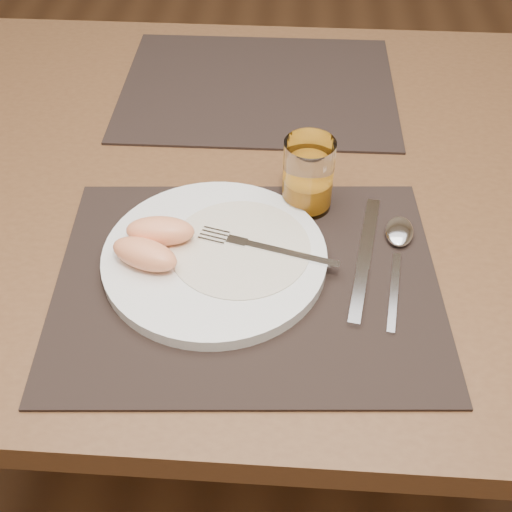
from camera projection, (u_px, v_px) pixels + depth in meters
The scene contains 11 objects.
ground at pixel (254, 435), 1.45m from camera, with size 5.00×5.00×0.00m, color #54341D.
table at pixel (253, 213), 0.97m from camera, with size 1.40×0.90×0.75m.
placemat_near at pixel (247, 281), 0.76m from camera, with size 0.45×0.35×0.00m, color black.
placemat_far at pixel (258, 87), 1.07m from camera, with size 0.45×0.35×0.00m, color black.
plate at pixel (215, 257), 0.77m from camera, with size 0.27×0.27×0.02m, color white.
plate_dressing at pixel (240, 247), 0.77m from camera, with size 0.17×0.17×0.00m.
fork at pixel (256, 246), 0.77m from camera, with size 0.17×0.06×0.00m.
knife at pixel (363, 268), 0.77m from camera, with size 0.05×0.22×0.01m.
spoon at pixel (399, 240), 0.80m from camera, with size 0.05×0.19×0.01m.
juice_glass at pixel (308, 178), 0.82m from camera, with size 0.07×0.07×0.10m.
grapefruit_wedges at pixel (153, 242), 0.75m from camera, with size 0.10×0.09×0.03m.
Camera 1 is at (0.05, -0.73, 1.31)m, focal length 45.00 mm.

